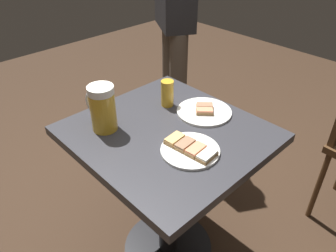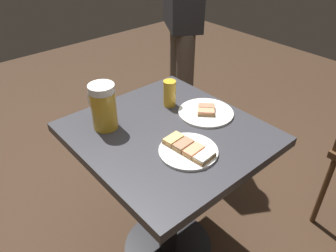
{
  "view_description": "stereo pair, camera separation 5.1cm",
  "coord_description": "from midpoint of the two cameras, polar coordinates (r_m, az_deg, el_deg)",
  "views": [
    {
      "loc": [
        -0.74,
        0.7,
        1.44
      ],
      "look_at": [
        0.0,
        0.0,
        0.75
      ],
      "focal_mm": 34.63,
      "sensor_mm": 36.0,
      "label": 1
    },
    {
      "loc": [
        -0.77,
        0.67,
        1.44
      ],
      "look_at": [
        0.0,
        0.0,
        0.75
      ],
      "focal_mm": 34.63,
      "sensor_mm": 36.0,
      "label": 2
    }
  ],
  "objects": [
    {
      "name": "ground_plane",
      "position": [
        1.77,
        0.88,
        -20.56
      ],
      "size": [
        6.0,
        6.0,
        0.0
      ],
      "primitive_type": "plane",
      "color": "#382619"
    },
    {
      "name": "cafe_table",
      "position": [
        1.35,
        1.08,
        -6.92
      ],
      "size": [
        0.7,
        0.66,
        0.73
      ],
      "color": "black",
      "rests_on": "ground_plane"
    },
    {
      "name": "plate_near",
      "position": [
        1.13,
        4.89,
        -4.21
      ],
      "size": [
        0.21,
        0.21,
        0.03
      ],
      "color": "white",
      "rests_on": "cafe_table"
    },
    {
      "name": "plate_far",
      "position": [
        1.35,
        7.75,
        2.43
      ],
      "size": [
        0.23,
        0.23,
        0.03
      ],
      "color": "white",
      "rests_on": "cafe_table"
    },
    {
      "name": "beer_mug",
      "position": [
        1.24,
        -10.23,
        3.42
      ],
      "size": [
        0.16,
        0.1,
        0.18
      ],
      "color": "gold",
      "rests_on": "cafe_table"
    },
    {
      "name": "beer_glass_small",
      "position": [
        1.38,
        1.34,
        5.76
      ],
      "size": [
        0.05,
        0.05,
        0.11
      ],
      "primitive_type": "cylinder",
      "color": "gold",
      "rests_on": "cafe_table"
    },
    {
      "name": "patron_standing",
      "position": [
        2.02,
        3.36,
        18.92
      ],
      "size": [
        0.37,
        0.32,
        1.57
      ],
      "rotation": [
        0.0,
        0.0,
        2.6
      ],
      "color": "#51473D",
      "rests_on": "ground_plane"
    }
  ]
}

